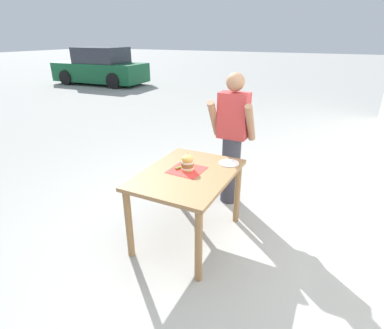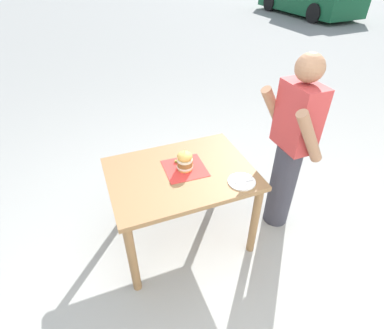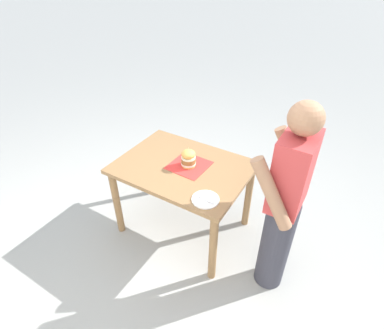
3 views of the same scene
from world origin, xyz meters
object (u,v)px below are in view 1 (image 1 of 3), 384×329
(side_plate_with_forks, at_px, (229,163))
(diner_across_table, at_px, (232,139))
(sandwich, at_px, (187,163))
(parked_car_near_curb, at_px, (101,68))
(pickle_spear, at_px, (178,168))
(patio_table, at_px, (188,183))

(side_plate_with_forks, xyz_separation_m, diner_across_table, (-0.17, 0.56, 0.09))
(sandwich, bearing_deg, parked_car_near_curb, 136.24)
(parked_car_near_curb, bearing_deg, sandwich, -43.76)
(diner_across_table, bearing_deg, pickle_spear, -105.45)
(pickle_spear, xyz_separation_m, diner_across_table, (0.26, 0.94, 0.08))
(patio_table, relative_size, pickle_spear, 16.09)
(sandwich, distance_m, diner_across_table, 0.94)
(patio_table, distance_m, parked_car_near_curb, 12.11)
(patio_table, relative_size, diner_across_table, 0.70)
(diner_across_table, bearing_deg, side_plate_with_forks, -73.67)
(pickle_spear, height_order, side_plate_with_forks, pickle_spear)
(pickle_spear, bearing_deg, diner_across_table, 74.55)
(side_plate_with_forks, distance_m, diner_across_table, 0.59)
(side_plate_with_forks, height_order, parked_car_near_curb, parked_car_near_curb)
(patio_table, height_order, parked_car_near_curb, parked_car_near_curb)
(diner_across_table, distance_m, parked_car_near_curb, 11.57)
(patio_table, height_order, diner_across_table, diner_across_table)
(sandwich, height_order, parked_car_near_curb, parked_car_near_curb)
(sandwich, bearing_deg, side_plate_with_forks, 47.86)
(pickle_spear, relative_size, diner_across_table, 0.04)
(sandwich, xyz_separation_m, diner_across_table, (0.16, 0.92, 0.01))
(sandwich, bearing_deg, diner_across_table, 80.20)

